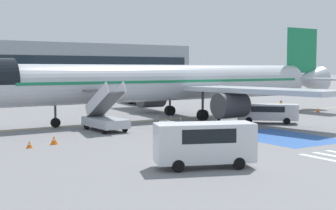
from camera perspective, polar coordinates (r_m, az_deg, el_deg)
ground_plane at (r=47.77m, az=-2.06°, el=-1.75°), size 600.00×600.00×0.00m
apron_leadline_yellow at (r=48.04m, az=0.51°, el=-1.71°), size 79.51×2.19×0.01m
apron_stand_patch_blue at (r=36.36m, az=13.62°, el=-3.82°), size 6.15×8.39×0.01m
apron_walkway_bar_0 at (r=28.39m, az=18.57°, el=-6.24°), size 0.44×3.60×0.01m
airliner at (r=48.16m, az=1.15°, el=2.69°), size 45.03×33.46×10.17m
boarding_stairs_forward at (r=39.28m, az=-7.70°, el=-1.65°), size 2.32×5.28×4.16m
fuel_tanker at (r=69.27m, az=-3.99°, el=1.61°), size 3.68×10.32×3.44m
service_van_0 at (r=45.29m, az=12.03°, el=-0.78°), size 5.37×5.11×1.82m
service_van_1 at (r=24.47m, az=4.47°, el=-4.43°), size 5.46×3.56×2.34m
baggage_cart at (r=42.35m, az=0.06°, el=-2.20°), size 2.03×2.86×0.87m
ground_crew_0 at (r=51.26m, az=13.61°, el=-0.30°), size 0.38×0.49×1.78m
ground_crew_1 at (r=45.26m, az=6.21°, el=-0.88°), size 0.45×0.27×1.70m
traffic_cone_0 at (r=32.91m, az=-13.72°, el=-4.17°), size 0.53×0.53×0.59m
traffic_cone_1 at (r=58.27m, az=17.81°, el=-0.57°), size 0.50×0.50×0.55m
traffic_cone_2 at (r=31.83m, az=-16.54°, el=-4.63°), size 0.43×0.43×0.47m
terminal_building at (r=114.45m, az=-14.87°, el=4.53°), size 75.06×12.10×11.22m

